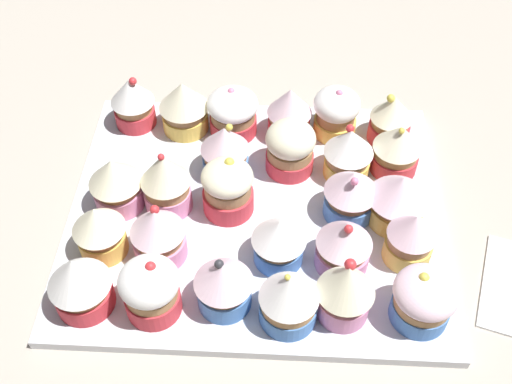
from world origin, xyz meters
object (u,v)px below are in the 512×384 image
(cupcake_9, at_px, (225,150))
(cupcake_19, at_px, (99,229))
(cupcake_5, at_px, (133,101))
(cupcake_1, at_px, (336,112))
(cupcake_15, at_px, (411,237))
(cupcake_13, at_px, (165,183))
(cupcake_17, at_px, (279,240))
(cupcake_20, at_px, (424,299))
(cupcake_7, at_px, (348,152))
(cupcake_25, at_px, (79,282))
(cupcake_11, at_px, (351,196))
(cupcake_22, at_px, (289,298))
(baking_tray, at_px, (256,212))
(cupcake_24, at_px, (151,289))
(cupcake_21, at_px, (346,290))
(cupcake_2, at_px, (289,112))
(cupcake_23, at_px, (224,283))
(cupcake_18, at_px, (158,233))
(cupcake_14, at_px, (115,185))
(cupcake_8, at_px, (290,147))
(cupcake_12, at_px, (228,186))
(cupcake_4, at_px, (184,105))
(cupcake_3, at_px, (233,112))
(cupcake_16, at_px, (344,243))
(cupcake_0, at_px, (391,118))
(cupcake_10, at_px, (399,198))
(cupcake_6, at_px, (397,148))

(cupcake_9, distance_m, cupcake_19, 0.18)
(cupcake_5, xyz_separation_m, cupcake_19, (-0.00, 0.21, -0.00))
(cupcake_1, relative_size, cupcake_15, 1.02)
(cupcake_13, bearing_deg, cupcake_17, 152.87)
(cupcake_15, height_order, cupcake_20, cupcake_15)
(cupcake_7, height_order, cupcake_17, cupcake_7)
(cupcake_1, distance_m, cupcake_25, 0.38)
(cupcake_11, height_order, cupcake_22, cupcake_22)
(baking_tray, height_order, cupcake_24, cupcake_24)
(cupcake_20, bearing_deg, cupcake_7, -71.67)
(cupcake_21, bearing_deg, cupcake_7, -93.71)
(cupcake_5, distance_m, cupcake_19, 0.21)
(cupcake_2, xyz_separation_m, cupcake_23, (0.06, 0.26, -0.00))
(cupcake_18, bearing_deg, cupcake_14, -47.58)
(cupcake_11, bearing_deg, baking_tray, -2.52)
(cupcake_8, height_order, cupcake_14, cupcake_14)
(cupcake_12, xyz_separation_m, cupcake_15, (-0.20, 0.06, -0.00))
(cupcake_1, relative_size, cupcake_2, 0.96)
(cupcake_23, bearing_deg, cupcake_4, -74.49)
(cupcake_1, bearing_deg, cupcake_4, 0.40)
(cupcake_3, xyz_separation_m, cupcake_16, (-0.13, 0.20, 0.00))
(cupcake_1, xyz_separation_m, cupcake_20, (-0.08, 0.27, -0.00))
(cupcake_2, bearing_deg, cupcake_8, 91.82)
(cupcake_0, distance_m, cupcake_23, 0.32)
(baking_tray, xyz_separation_m, cupcake_9, (0.04, -0.06, 0.04))
(cupcake_10, bearing_deg, cupcake_3, -35.38)
(cupcake_3, relative_size, cupcake_20, 1.01)
(cupcake_2, bearing_deg, cupcake_7, 136.77)
(cupcake_12, bearing_deg, cupcake_6, -160.28)
(cupcake_11, height_order, cupcake_13, cupcake_13)
(cupcake_6, bearing_deg, cupcake_23, 46.32)
(cupcake_9, relative_size, cupcake_12, 1.02)
(cupcake_22, bearing_deg, cupcake_24, -1.53)
(cupcake_12, bearing_deg, cupcake_0, -147.50)
(cupcake_22, bearing_deg, cupcake_12, -63.75)
(baking_tray, xyz_separation_m, cupcake_11, (-0.11, 0.00, 0.04))
(cupcake_7, bearing_deg, cupcake_16, 85.39)
(cupcake_7, xyz_separation_m, cupcake_15, (-0.06, 0.12, -0.00))
(cupcake_9, height_order, cupcake_10, cupcake_9)
(cupcake_11, xyz_separation_m, cupcake_23, (0.13, 0.12, 0.00))
(cupcake_8, relative_size, cupcake_12, 0.95)
(cupcake_7, relative_size, cupcake_18, 0.98)
(cupcake_6, xyz_separation_m, cupcake_23, (0.19, 0.20, -0.00))
(cupcake_19, bearing_deg, cupcake_16, 178.79)
(cupcake_7, distance_m, cupcake_23, 0.23)
(cupcake_14, relative_size, cupcake_17, 1.14)
(cupcake_16, bearing_deg, cupcake_4, -46.59)
(baking_tray, distance_m, cupcake_13, 0.11)
(cupcake_6, distance_m, cupcake_13, 0.28)
(cupcake_6, xyz_separation_m, cupcake_17, (0.14, 0.14, -0.00))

